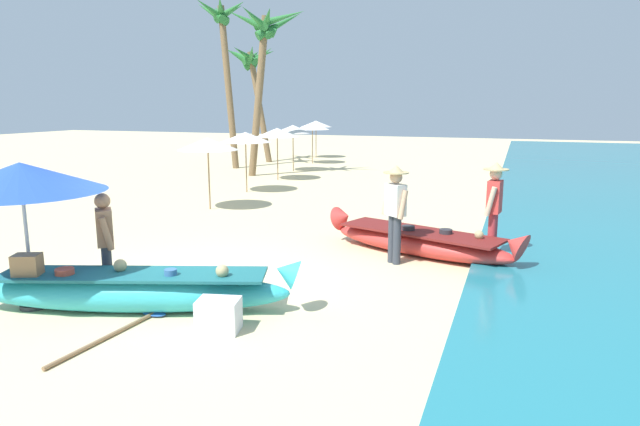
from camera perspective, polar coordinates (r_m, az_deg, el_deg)
The scene contains 18 objects.
ground_plane at distance 9.14m, azimuth -11.85°, elevation -6.98°, with size 80.00×80.00×0.00m, color beige.
boat_cyan_foreground at distance 8.12m, azimuth -18.57°, elevation -7.43°, with size 4.48×2.02×0.82m.
boat_red_midground at distance 10.65m, azimuth 10.14°, elevation -2.85°, with size 3.95×2.02×0.78m.
person_vendor_hatted at distance 9.87m, azimuth 7.68°, elevation 0.60°, with size 0.55×0.50×1.75m.
person_tourist_customer at distance 8.62m, azimuth -21.03°, elevation -2.57°, with size 0.51×0.53×1.55m.
person_vendor_assistant at distance 10.50m, azimuth 17.32°, elevation 0.90°, with size 0.44×0.57×1.78m.
patio_umbrella_large at distance 8.47m, azimuth -28.20°, elevation 3.18°, with size 2.19×2.19×2.03m.
parasol_row_0 at distance 15.11m, azimuth -11.37°, elevation 6.91°, with size 1.60×1.60×1.91m.
parasol_row_1 at distance 17.93m, azimuth -7.61°, elevation 7.66°, with size 1.60×1.60×1.91m.
parasol_row_2 at distance 20.69m, azimuth -4.38°, elevation 8.18°, with size 1.60×1.60×1.91m.
parasol_row_3 at distance 23.43m, azimuth -2.77°, elevation 8.54°, with size 1.60×1.60×1.91m.
parasol_row_4 at distance 26.40m, azimuth -0.78°, elevation 8.85°, with size 1.60×1.60×1.91m.
parasol_row_5 at distance 29.25m, azimuth -0.41°, elevation 9.07°, with size 1.60×1.60×1.91m.
palm_tree_tall_inland at distance 21.87m, azimuth -5.67°, elevation 17.17°, with size 2.98×2.63×6.32m.
palm_tree_leaning_seaward at distance 27.61m, azimuth -6.95°, elevation 14.54°, with size 2.61×2.71×5.52m.
palm_tree_mid_cluster at distance 25.11m, azimuth -9.89°, elevation 17.48°, with size 2.43×2.56×7.13m.
cooler_box at distance 7.19m, azimuth -10.29°, elevation -10.22°, with size 0.52×0.38×0.41m, color silver.
paddle at distance 7.55m, azimuth -19.48°, elevation -11.10°, with size 0.37×1.87×0.05m.
Camera 1 is at (4.61, -7.37, 2.80)m, focal length 31.40 mm.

